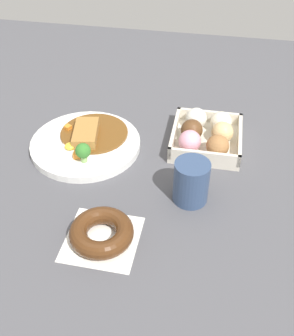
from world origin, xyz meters
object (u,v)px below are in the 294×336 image
object	(u,v)px
curry_plate	(86,142)
coffee_mug	(191,182)
donut_box	(206,135)
chocolate_ring_donut	(102,233)

from	to	relation	value
curry_plate	coffee_mug	world-z (taller)	coffee_mug
curry_plate	coffee_mug	distance (m)	0.30
donut_box	chocolate_ring_donut	size ratio (longest dim) A/B	1.26
coffee_mug	curry_plate	bearing A→B (deg)	63.70
chocolate_ring_donut	donut_box	bearing A→B (deg)	-26.78
chocolate_ring_donut	coffee_mug	distance (m)	0.21
chocolate_ring_donut	coffee_mug	xyz separation A→B (m)	(0.14, -0.15, 0.03)
donut_box	coffee_mug	xyz separation A→B (m)	(-0.20, 0.02, 0.02)
donut_box	coffee_mug	bearing A→B (deg)	174.90
donut_box	curry_plate	bearing A→B (deg)	102.75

